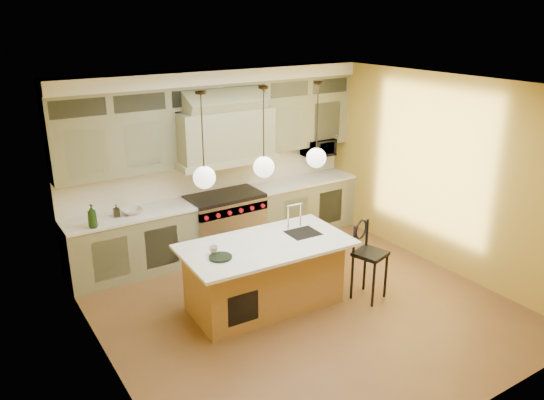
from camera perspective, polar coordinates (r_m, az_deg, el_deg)
floor at (r=7.21m, az=3.20°, el=-11.34°), size 5.00×5.00×0.00m
ceiling at (r=6.25m, az=3.71°, el=12.16°), size 5.00×5.00×0.00m
wall_back at (r=8.64m, az=-6.37°, el=4.31°), size 5.00×0.00×5.00m
wall_front at (r=4.97m, az=20.79°, el=-8.70°), size 5.00×0.00×5.00m
wall_left at (r=5.60m, az=-17.86°, el=-5.13°), size 0.00×5.00×5.00m
wall_right at (r=8.25m, az=17.65°, el=2.77°), size 0.00×5.00×5.00m
back_cabinetry at (r=8.42m, az=-5.55°, el=3.79°), size 5.00×0.77×2.90m
range at (r=8.64m, az=-5.07°, el=-2.38°), size 1.20×0.74×0.96m
kitchen_island at (r=7.00m, az=-0.78°, el=-7.90°), size 2.22×1.26×1.35m
counter_stool at (r=7.24m, az=10.32°, el=-5.87°), size 0.48×0.48×1.11m
microwave at (r=9.44m, az=5.01°, el=5.66°), size 0.54×0.37×0.30m
oil_bottle_a at (r=7.55m, az=-18.78°, el=-1.65°), size 0.15×0.15×0.33m
oil_bottle_b at (r=7.87m, az=-16.40°, el=-1.11°), size 0.09×0.09×0.18m
fruit_bowl at (r=7.95m, az=-14.81°, el=-1.17°), size 0.32×0.32×0.07m
cup at (r=6.50m, az=-6.30°, el=-5.38°), size 0.12×0.12×0.10m
pendant_left at (r=6.09m, az=-7.30°, el=2.69°), size 0.26×0.26×1.11m
pendant_center at (r=6.46m, az=-0.89°, el=3.82°), size 0.26×0.26×1.11m
pendant_right at (r=6.90m, az=4.79°, el=4.77°), size 0.26×0.26×1.11m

